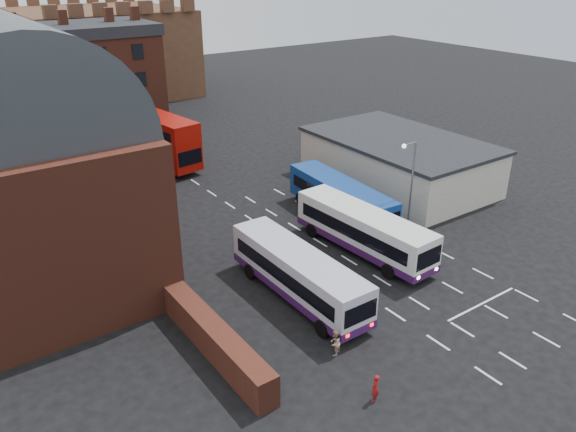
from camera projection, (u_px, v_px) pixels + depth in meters
ground at (386, 308)px, 33.11m from camera, size 180.00×180.00×0.00m
railway_station at (3, 142)px, 37.34m from camera, size 12.00×28.00×16.00m
forecourt_wall at (216, 340)px, 28.88m from camera, size 1.20×10.00×1.80m
cream_building at (398, 161)px, 50.42m from camera, size 10.40×16.40×4.25m
brick_terrace at (55, 90)px, 61.73m from camera, size 22.00×10.00×11.00m
castle_keep at (102, 52)px, 82.60m from camera, size 22.00×22.00×12.00m
bus_white_outbound at (298, 272)px, 33.47m from camera, size 2.79×11.02×3.01m
bus_white_inbound at (364, 228)px, 38.67m from camera, size 3.29×11.34×3.06m
bus_blue at (341, 197)px, 43.71m from camera, size 3.40×11.23×3.02m
bus_red_double at (153, 136)px, 55.36m from camera, size 4.60×12.89×5.05m
street_lamp at (410, 179)px, 40.52m from camera, size 1.44×0.31×7.06m
pedestrian_red at (375, 388)px, 25.95m from camera, size 0.62×0.54×1.45m
pedestrian_beige at (335, 343)px, 28.96m from camera, size 0.90×0.84×1.49m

